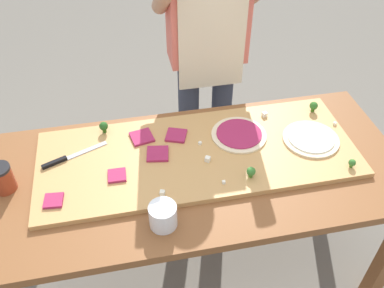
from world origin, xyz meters
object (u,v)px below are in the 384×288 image
(pizza_slice_near_right, at_px, (117,175))
(broccoli_floret_center_right, at_px, (104,127))
(pizza_slice_center, at_px, (53,201))
(cheese_crumble_f, at_px, (224,182))
(pizza_slice_far_left, at_px, (158,154))
(cheese_crumble_e, at_px, (265,114))
(pizza_whole_white_garlic, at_px, (311,138))
(cheese_crumble_a, at_px, (208,159))
(chefs_knife, at_px, (66,158))
(flour_cup, at_px, (163,217))
(pizza_slice_far_right, at_px, (142,137))
(broccoli_floret_back_right, at_px, (352,163))
(cheese_crumble_d, at_px, (335,124))
(prep_table, at_px, (201,182))
(pizza_slice_near_left, at_px, (176,135))
(cook_center, at_px, (207,42))
(cheese_crumble_b, at_px, (200,143))
(cheese_crumble_c, at_px, (162,193))
(broccoli_floret_back_mid, at_px, (251,172))
(sauce_jar, at_px, (2,178))
(pizza_whole_beet_magenta, at_px, (239,134))
(broccoli_floret_front_right, at_px, (314,106))

(pizza_slice_near_right, bearing_deg, broccoli_floret_center_right, 97.37)
(pizza_slice_center, bearing_deg, cheese_crumble_f, -3.18)
(pizza_slice_far_left, bearing_deg, cheese_crumble_e, 17.11)
(pizza_whole_white_garlic, distance_m, cheese_crumble_a, 0.50)
(chefs_knife, height_order, cheese_crumble_f, chefs_knife)
(broccoli_floret_center_right, bearing_deg, flour_cup, -70.82)
(pizza_slice_center, relative_size, pizza_slice_far_right, 0.75)
(cheese_crumble_a, xyz_separation_m, cheese_crumble_f, (0.04, -0.14, -0.00))
(broccoli_floret_back_right, xyz_separation_m, cheese_crumble_d, (0.06, 0.28, -0.02))
(prep_table, height_order, pizza_slice_near_left, pizza_slice_near_left)
(cook_center, bearing_deg, pizza_slice_far_left, -121.61)
(pizza_slice_far_right, xyz_separation_m, cheese_crumble_b, (0.25, -0.09, 0.00))
(pizza_slice_far_right, distance_m, cheese_crumble_c, 0.36)
(chefs_knife, distance_m, pizza_slice_far_left, 0.40)
(cheese_crumble_e, bearing_deg, broccoli_floret_back_mid, -116.64)
(pizza_slice_far_left, relative_size, broccoli_floret_center_right, 1.69)
(pizza_slice_near_left, bearing_deg, cheese_crumble_e, 8.04)
(pizza_slice_far_left, bearing_deg, cheese_crumble_b, 8.83)
(broccoli_floret_back_mid, relative_size, flour_cup, 0.46)
(pizza_slice_center, relative_size, pizza_slice_near_left, 0.81)
(cheese_crumble_d, bearing_deg, sauce_jar, -176.52)
(sauce_jar, bearing_deg, cheese_crumble_b, 5.57)
(pizza_slice_center, distance_m, cheese_crumble_b, 0.67)
(broccoli_floret_back_right, bearing_deg, cheese_crumble_c, 179.67)
(broccoli_floret_back_mid, bearing_deg, cheese_crumble_f, -172.80)
(pizza_whole_beet_magenta, bearing_deg, cheese_crumble_f, -117.74)
(cheese_crumble_f, bearing_deg, pizza_slice_far_left, 137.53)
(cheese_crumble_b, height_order, cheese_crumble_f, same)
(pizza_slice_near_left, bearing_deg, pizza_slice_near_right, -144.61)
(pizza_whole_white_garlic, xyz_separation_m, broccoli_floret_back_mid, (-0.34, -0.17, 0.02))
(cheese_crumble_b, bearing_deg, pizza_slice_near_right, -161.54)
(pizza_slice_center, xyz_separation_m, broccoli_floret_back_mid, (0.80, -0.02, 0.02))
(chefs_knife, relative_size, pizza_slice_center, 3.87)
(broccoli_floret_back_right, distance_m, cheese_crumble_a, 0.61)
(pizza_whole_white_garlic, height_order, cook_center, cook_center)
(pizza_whole_white_garlic, distance_m, flour_cup, 0.80)
(chefs_knife, relative_size, pizza_whole_white_garlic, 1.10)
(cheese_crumble_d, bearing_deg, cheese_crumble_e, 157.30)
(chefs_knife, bearing_deg, broccoli_floret_back_mid, -18.77)
(broccoli_floret_center_right, distance_m, cheese_crumble_a, 0.52)
(pizza_slice_near_right, bearing_deg, broccoli_floret_front_right, 14.67)
(broccoli_floret_front_right, xyz_separation_m, cheese_crumble_e, (-0.25, 0.01, -0.02))
(cheese_crumble_c, bearing_deg, pizza_slice_far_left, 86.80)
(pizza_whole_beet_magenta, bearing_deg, flour_cup, -135.33)
(cheese_crumble_b, bearing_deg, cheese_crumble_c, -128.76)
(flour_cup, bearing_deg, pizza_slice_near_right, 120.93)
(pizza_whole_beet_magenta, xyz_separation_m, cheese_crumble_f, (-0.14, -0.28, -0.00))
(pizza_slice_far_left, height_order, pizza_slice_near_right, same)
(prep_table, relative_size, broccoli_floret_back_mid, 35.94)
(broccoli_floret_back_mid, bearing_deg, cheese_crumble_d, 26.44)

